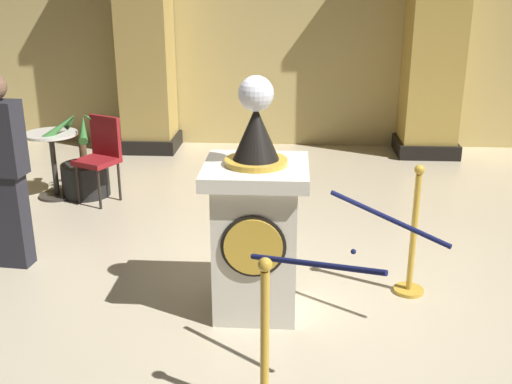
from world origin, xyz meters
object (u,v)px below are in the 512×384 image
at_px(stanchion_near, 265,364).
at_px(bystander_guest, 4,167).
at_px(cafe_table, 53,156).
at_px(pedestal_clock, 256,223).
at_px(potted_palm_left, 85,170).
at_px(stanchion_far, 412,249).
at_px(cafe_chair_red, 101,152).

distance_m(stanchion_near, bystander_guest, 2.99).
bearing_deg(cafe_table, pedestal_clock, -44.28).
xyz_separation_m(pedestal_clock, bystander_guest, (-2.16, 0.64, 0.19)).
distance_m(pedestal_clock, bystander_guest, 2.26).
relative_size(potted_palm_left, cafe_table, 1.34).
bearing_deg(pedestal_clock, stanchion_far, 15.30).
bearing_deg(stanchion_near, bystander_guest, 141.01).
bearing_deg(stanchion_far, stanchion_near, -125.28).
bearing_deg(cafe_chair_red, potted_palm_left, 149.08).
bearing_deg(stanchion_far, cafe_table, 150.68).
bearing_deg(cafe_table, potted_palm_left, 12.23).
bearing_deg(cafe_chair_red, cafe_table, 171.99).
distance_m(bystander_guest, cafe_chair_red, 1.73).
relative_size(pedestal_clock, stanchion_far, 1.66).
bearing_deg(bystander_guest, cafe_chair_red, 80.20).
bearing_deg(stanchion_near, potted_palm_left, 121.47).
height_order(potted_palm_left, cafe_table, potted_palm_left).
relative_size(potted_palm_left, bystander_guest, 0.60).
distance_m(stanchion_far, bystander_guest, 3.43).
bearing_deg(pedestal_clock, bystander_guest, 163.57).
bearing_deg(cafe_table, bystander_guest, -80.51).
distance_m(potted_palm_left, bystander_guest, 1.92).
bearing_deg(cafe_table, cafe_chair_red, -8.01).
height_order(stanchion_near, cafe_chair_red, stanchion_near).
relative_size(stanchion_far, cafe_table, 1.41).
distance_m(stanchion_far, potted_palm_left, 3.97).
xyz_separation_m(cafe_table, cafe_chair_red, (0.58, -0.08, 0.09)).
height_order(pedestal_clock, bystander_guest, pedestal_clock).
bearing_deg(stanchion_far, bystander_guest, 174.84).
distance_m(pedestal_clock, stanchion_far, 1.30).
bearing_deg(potted_palm_left, stanchion_far, -32.54).
height_order(stanchion_far, potted_palm_left, stanchion_far).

